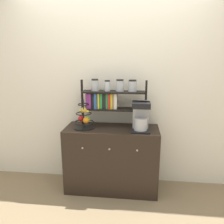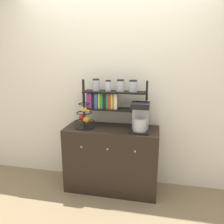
{
  "view_description": "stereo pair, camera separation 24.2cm",
  "coord_description": "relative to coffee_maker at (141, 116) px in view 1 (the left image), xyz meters",
  "views": [
    {
      "loc": [
        0.28,
        -2.31,
        1.64
      ],
      "look_at": [
        0.0,
        0.23,
        1.02
      ],
      "focal_mm": 35.0,
      "sensor_mm": 36.0,
      "label": 1
    },
    {
      "loc": [
        0.52,
        -2.27,
        1.64
      ],
      "look_at": [
        0.0,
        0.23,
        1.02
      ],
      "focal_mm": 35.0,
      "sensor_mm": 36.0,
      "label": 2
    }
  ],
  "objects": [
    {
      "name": "ground_plane",
      "position": [
        -0.35,
        -0.19,
        -0.99
      ],
      "size": [
        12.0,
        12.0,
        0.0
      ],
      "primitive_type": "plane",
      "color": "#847051"
    },
    {
      "name": "wall_back",
      "position": [
        -0.35,
        0.31,
        0.31
      ],
      "size": [
        7.0,
        0.05,
        2.6
      ],
      "primitive_type": "cube",
      "color": "silver",
      "rests_on": "ground_plane"
    },
    {
      "name": "sideboard",
      "position": [
        -0.35,
        0.04,
        -0.58
      ],
      "size": [
        1.15,
        0.47,
        0.82
      ],
      "color": "black",
      "rests_on": "ground_plane"
    },
    {
      "name": "coffee_maker",
      "position": [
        0.0,
        0.0,
        0.0
      ],
      "size": [
        0.22,
        0.25,
        0.34
      ],
      "color": "black",
      "rests_on": "sideboard"
    },
    {
      "name": "fruit_stand",
      "position": [
        -0.68,
        0.01,
        -0.05
      ],
      "size": [
        0.25,
        0.25,
        0.36
      ],
      "color": "black",
      "rests_on": "sideboard"
    },
    {
      "name": "shelf_hutch",
      "position": [
        -0.39,
        0.13,
        0.2
      ],
      "size": [
        0.81,
        0.2,
        0.59
      ],
      "color": "black",
      "rests_on": "sideboard"
    }
  ]
}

